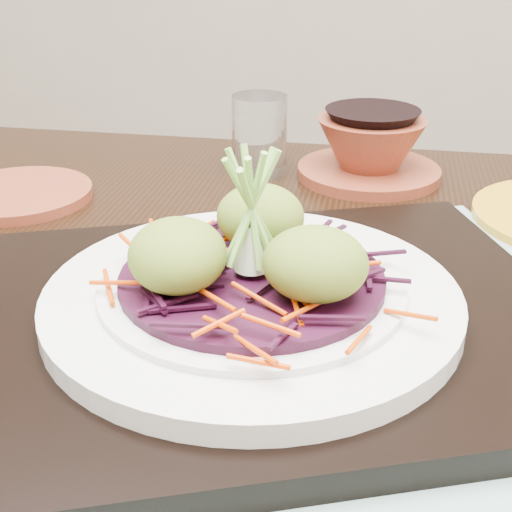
# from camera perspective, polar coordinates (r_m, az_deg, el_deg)

# --- Properties ---
(dining_table) EXTENTS (1.21, 0.83, 0.73)m
(dining_table) POSITION_cam_1_polar(r_m,az_deg,el_deg) (0.60, 1.03, -11.16)
(dining_table) COLOR black
(dining_table) RESTS_ON ground
(placemat) EXTENTS (0.58, 0.52, 0.00)m
(placemat) POSITION_cam_1_polar(r_m,az_deg,el_deg) (0.49, -0.33, -6.41)
(placemat) COLOR gray
(placemat) RESTS_ON dining_table
(serving_tray) EXTENTS (0.50, 0.44, 0.02)m
(serving_tray) POSITION_cam_1_polar(r_m,az_deg,el_deg) (0.48, -0.33, -5.23)
(serving_tray) COLOR black
(serving_tray) RESTS_ON placemat
(white_plate) EXTENTS (0.28, 0.28, 0.02)m
(white_plate) POSITION_cam_1_polar(r_m,az_deg,el_deg) (0.47, -0.34, -3.29)
(white_plate) COLOR silver
(white_plate) RESTS_ON serving_tray
(cabbage_bed) EXTENTS (0.17, 0.17, 0.01)m
(cabbage_bed) POSITION_cam_1_polar(r_m,az_deg,el_deg) (0.47, -0.34, -1.79)
(cabbage_bed) COLOR black
(cabbage_bed) RESTS_ON white_plate
(carrot_julienne) EXTENTS (0.21, 0.21, 0.01)m
(carrot_julienne) POSITION_cam_1_polar(r_m,az_deg,el_deg) (0.46, -0.34, -0.86)
(carrot_julienne) COLOR #D23C03
(carrot_julienne) RESTS_ON cabbage_bed
(guacamole_scoops) EXTENTS (0.15, 0.13, 0.05)m
(guacamole_scoops) POSITION_cam_1_polar(r_m,az_deg,el_deg) (0.45, -0.36, 0.91)
(guacamole_scoops) COLOR olive
(guacamole_scoops) RESTS_ON cabbage_bed
(scallion_garnish) EXTENTS (0.06, 0.06, 0.10)m
(scallion_garnish) POSITION_cam_1_polar(r_m,az_deg,el_deg) (0.45, -0.36, 3.40)
(scallion_garnish) COLOR #89D053
(scallion_garnish) RESTS_ON cabbage_bed
(terracotta_side_plate) EXTENTS (0.18, 0.18, 0.01)m
(terracotta_side_plate) POSITION_cam_1_polar(r_m,az_deg,el_deg) (0.76, -18.46, 4.71)
(terracotta_side_plate) COLOR maroon
(terracotta_side_plate) RESTS_ON dining_table
(water_glass) EXTENTS (0.08, 0.08, 0.09)m
(water_glass) POSITION_cam_1_polar(r_m,az_deg,el_deg) (0.79, 0.27, 9.69)
(water_glass) COLOR white
(water_glass) RESTS_ON dining_table
(terracotta_bowl_set) EXTENTS (0.20, 0.20, 0.06)m
(terracotta_bowl_set) POSITION_cam_1_polar(r_m,az_deg,el_deg) (0.79, 9.11, 8.27)
(terracotta_bowl_set) COLOR maroon
(terracotta_bowl_set) RESTS_ON dining_table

